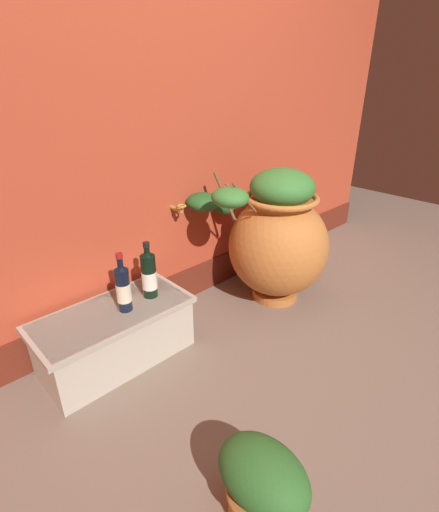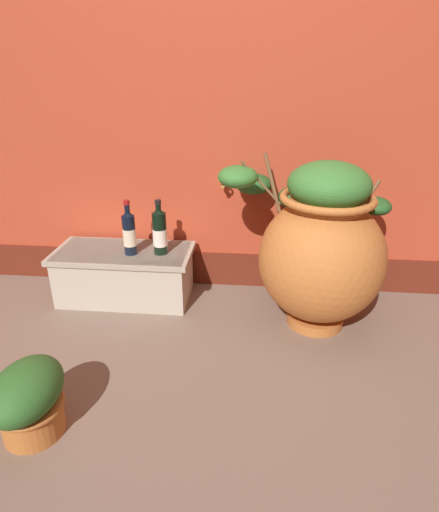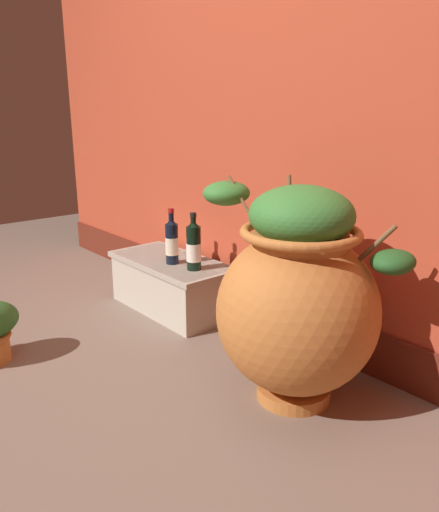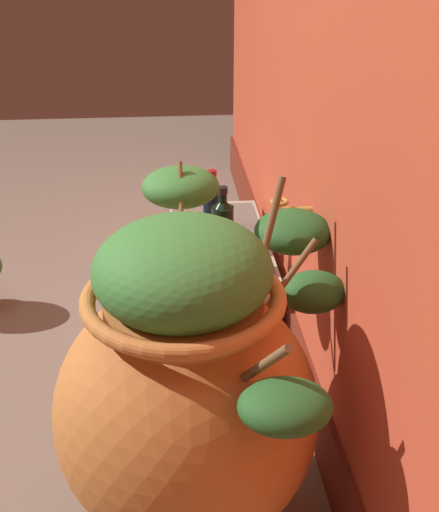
{
  "view_description": "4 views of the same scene",
  "coord_description": "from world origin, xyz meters",
  "px_view_note": "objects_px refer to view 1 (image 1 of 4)",
  "views": [
    {
      "loc": [
        -1.24,
        -0.65,
        1.38
      ],
      "look_at": [
        0.08,
        0.74,
        0.45
      ],
      "focal_mm": 26.52,
      "sensor_mm": 36.0,
      "label": 1
    },
    {
      "loc": [
        0.23,
        -1.28,
        1.26
      ],
      "look_at": [
        0.02,
        0.9,
        0.28
      ],
      "focal_mm": 29.5,
      "sensor_mm": 36.0,
      "label": 2
    },
    {
      "loc": [
        1.75,
        -0.72,
        1.14
      ],
      "look_at": [
        0.02,
        0.76,
        0.47
      ],
      "focal_mm": 35.38,
      "sensor_mm": 36.0,
      "label": 3
    },
    {
      "loc": [
        1.83,
        0.67,
        1.45
      ],
      "look_at": [
        -0.11,
        0.83,
        0.45
      ],
      "focal_mm": 46.76,
      "sensor_mm": 36.0,
      "label": 4
    }
  ],
  "objects_px": {
    "terracotta_urn": "(277,237)",
    "potted_shrub": "(262,482)",
    "wine_bottle_left": "(123,287)",
    "wine_bottle_middle": "(149,274)"
  },
  "relations": [
    {
      "from": "terracotta_urn",
      "to": "wine_bottle_left",
      "type": "relative_size",
      "value": 2.83
    },
    {
      "from": "wine_bottle_left",
      "to": "wine_bottle_middle",
      "type": "distance_m",
      "value": 0.17
    },
    {
      "from": "wine_bottle_middle",
      "to": "terracotta_urn",
      "type": "bearing_deg",
      "value": -10.41
    },
    {
      "from": "terracotta_urn",
      "to": "potted_shrub",
      "type": "relative_size",
      "value": 2.61
    },
    {
      "from": "terracotta_urn",
      "to": "wine_bottle_left",
      "type": "distance_m",
      "value": 1.04
    },
    {
      "from": "wine_bottle_left",
      "to": "potted_shrub",
      "type": "height_order",
      "value": "wine_bottle_left"
    },
    {
      "from": "terracotta_urn",
      "to": "wine_bottle_middle",
      "type": "relative_size",
      "value": 2.84
    },
    {
      "from": "wine_bottle_left",
      "to": "terracotta_urn",
      "type": "bearing_deg",
      "value": -7.45
    },
    {
      "from": "wine_bottle_left",
      "to": "wine_bottle_middle",
      "type": "bearing_deg",
      "value": 8.11
    },
    {
      "from": "wine_bottle_left",
      "to": "wine_bottle_middle",
      "type": "height_order",
      "value": "same"
    }
  ]
}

